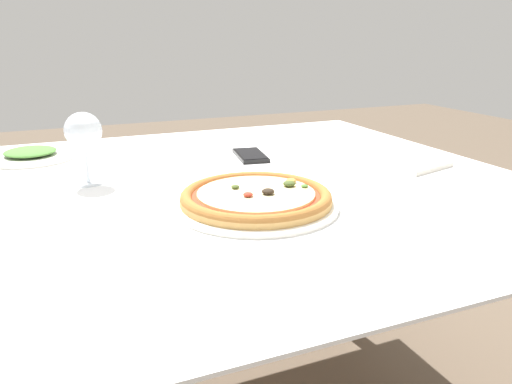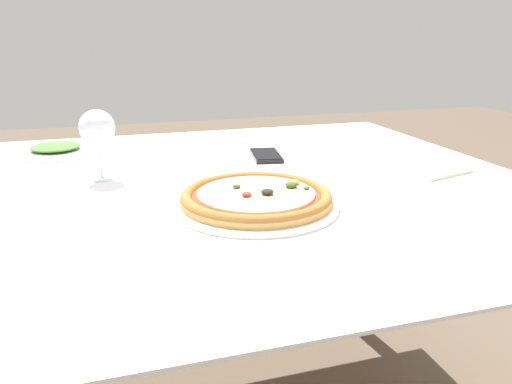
{
  "view_description": "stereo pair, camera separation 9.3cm",
  "coord_description": "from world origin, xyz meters",
  "px_view_note": "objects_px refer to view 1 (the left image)",
  "views": [
    {
      "loc": [
        -0.3,
        -0.99,
        1.04
      ],
      "look_at": [
        0.05,
        -0.17,
        0.76
      ],
      "focal_mm": 35.0,
      "sensor_mm": 36.0,
      "label": 1
    },
    {
      "loc": [
        -0.21,
        -1.02,
        1.04
      ],
      "look_at": [
        0.05,
        -0.17,
        0.76
      ],
      "focal_mm": 35.0,
      "sensor_mm": 36.0,
      "label": 2
    }
  ],
  "objects_px": {
    "pizza_plate": "(256,199)",
    "wine_glass_far_left": "(83,132)",
    "dining_table": "(206,216)",
    "side_plate": "(31,155)",
    "cell_phone": "(250,155)"
  },
  "relations": [
    {
      "from": "dining_table",
      "to": "cell_phone",
      "type": "relative_size",
      "value": 9.24
    },
    {
      "from": "cell_phone",
      "to": "side_plate",
      "type": "relative_size",
      "value": 0.69
    },
    {
      "from": "cell_phone",
      "to": "side_plate",
      "type": "bearing_deg",
      "value": 158.84
    },
    {
      "from": "pizza_plate",
      "to": "wine_glass_far_left",
      "type": "relative_size",
      "value": 1.99
    },
    {
      "from": "wine_glass_far_left",
      "to": "side_plate",
      "type": "xyz_separation_m",
      "value": [
        -0.12,
        0.29,
        -0.1
      ]
    },
    {
      "from": "dining_table",
      "to": "wine_glass_far_left",
      "type": "height_order",
      "value": "wine_glass_far_left"
    },
    {
      "from": "dining_table",
      "to": "side_plate",
      "type": "xyz_separation_m",
      "value": [
        -0.35,
        0.4,
        0.08
      ]
    },
    {
      "from": "pizza_plate",
      "to": "side_plate",
      "type": "relative_size",
      "value": 1.41
    },
    {
      "from": "wine_glass_far_left",
      "to": "cell_phone",
      "type": "relative_size",
      "value": 1.02
    },
    {
      "from": "dining_table",
      "to": "side_plate",
      "type": "distance_m",
      "value": 0.54
    },
    {
      "from": "pizza_plate",
      "to": "wine_glass_far_left",
      "type": "xyz_separation_m",
      "value": [
        -0.28,
        0.28,
        0.1
      ]
    },
    {
      "from": "pizza_plate",
      "to": "dining_table",
      "type": "bearing_deg",
      "value": 105.24
    },
    {
      "from": "dining_table",
      "to": "pizza_plate",
      "type": "xyz_separation_m",
      "value": [
        0.05,
        -0.17,
        0.09
      ]
    },
    {
      "from": "wine_glass_far_left",
      "to": "side_plate",
      "type": "height_order",
      "value": "wine_glass_far_left"
    },
    {
      "from": "dining_table",
      "to": "pizza_plate",
      "type": "distance_m",
      "value": 0.2
    }
  ]
}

